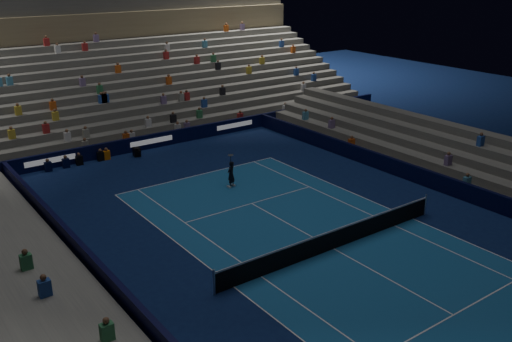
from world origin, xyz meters
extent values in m
plane|color=#0C1B49|center=(0.00, 0.00, 0.00)|extent=(90.00, 90.00, 0.00)
cube|color=#1B5896|center=(0.00, 0.00, 0.01)|extent=(10.97, 23.77, 0.01)
cube|color=black|center=(0.00, 18.50, 0.50)|extent=(44.00, 0.25, 1.00)
cube|color=black|center=(9.70, 0.00, 0.50)|extent=(0.25, 37.00, 1.00)
cube|color=black|center=(-9.70, 0.00, 0.50)|extent=(0.25, 37.00, 1.00)
cube|color=#5E5E5A|center=(0.00, 19.50, 0.25)|extent=(44.00, 1.00, 0.50)
cube|color=#5E5E5A|center=(0.00, 20.50, 0.50)|extent=(44.00, 1.00, 1.00)
cube|color=#5E5E5A|center=(0.00, 21.50, 0.75)|extent=(44.00, 1.00, 1.50)
cube|color=#5E5E5A|center=(0.00, 22.50, 1.00)|extent=(44.00, 1.00, 2.00)
cube|color=#5E5E5A|center=(0.00, 23.50, 1.25)|extent=(44.00, 1.00, 2.50)
cube|color=#5E5E5A|center=(0.00, 24.50, 1.50)|extent=(44.00, 1.00, 3.00)
cube|color=#5E5E5A|center=(0.00, 25.50, 1.75)|extent=(44.00, 1.00, 3.50)
cube|color=#5E5E5A|center=(0.00, 26.50, 2.00)|extent=(44.00, 1.00, 4.00)
cube|color=#5E5E5A|center=(0.00, 27.50, 2.25)|extent=(44.00, 1.00, 4.50)
cube|color=#5E5E5A|center=(0.00, 28.50, 2.50)|extent=(44.00, 1.00, 5.00)
cube|color=#5E5E5A|center=(0.00, 29.50, 2.75)|extent=(44.00, 1.00, 5.50)
cube|color=#5E5E5A|center=(0.00, 30.50, 3.00)|extent=(44.00, 1.00, 6.00)
cube|color=#827250|center=(0.00, 31.60, 7.10)|extent=(44.00, 0.60, 2.20)
cube|color=#61615D|center=(10.50, 0.00, 0.25)|extent=(1.00, 37.00, 0.50)
cube|color=#61615D|center=(11.50, 0.00, 0.50)|extent=(1.00, 37.00, 1.00)
cube|color=#61615D|center=(12.50, 0.00, 0.75)|extent=(1.00, 37.00, 1.50)
cube|color=#61615D|center=(13.50, 0.00, 1.00)|extent=(1.00, 37.00, 2.00)
cube|color=gray|center=(-10.50, 0.00, 0.25)|extent=(1.00, 37.00, 0.50)
cube|color=gray|center=(-11.50, 0.00, 0.50)|extent=(1.00, 37.00, 1.00)
cube|color=gray|center=(-12.50, 0.00, 0.75)|extent=(1.00, 37.00, 1.50)
cube|color=gray|center=(-13.50, 0.00, 1.00)|extent=(1.00, 37.00, 2.00)
cylinder|color=#B2B2B7|center=(-6.40, 0.00, 0.55)|extent=(0.10, 0.10, 1.10)
cylinder|color=#B2B2B7|center=(6.40, 0.00, 0.55)|extent=(0.10, 0.10, 1.10)
cube|color=black|center=(0.00, 0.00, 0.45)|extent=(12.80, 0.03, 0.90)
cube|color=white|center=(0.00, 0.00, 0.94)|extent=(12.80, 0.04, 0.08)
imported|color=black|center=(0.48, 9.10, 0.78)|extent=(0.67, 0.57, 1.56)
cube|color=black|center=(-1.56, 17.48, 0.29)|extent=(0.52, 0.60, 0.59)
cylinder|color=black|center=(-1.56, 17.04, 0.47)|extent=(0.21, 0.37, 0.16)
camera|label=1|loc=(-16.43, -16.53, 12.25)|focal=39.90mm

